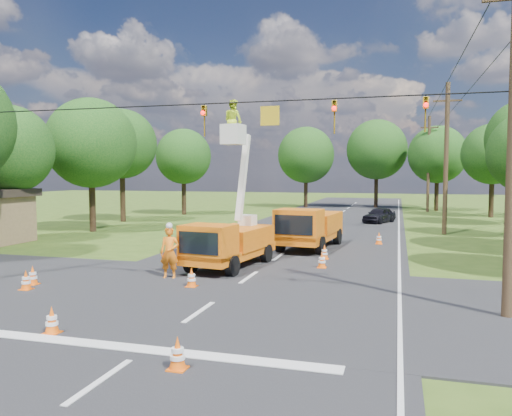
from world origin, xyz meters
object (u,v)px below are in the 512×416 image
(tree_far_c, at_px, (437,155))
(tree_far_a, at_px, (306,155))
(traffic_cone_4, at_px, (26,280))
(tree_left_d, at_px, (91,143))
(traffic_cone_3, at_px, (324,252))
(traffic_cone_0, at_px, (52,321))
(traffic_cone_7, at_px, (379,238))
(tree_left_c, at_px, (8,150))
(tree_left_e, at_px, (122,144))
(traffic_cone_8, at_px, (191,278))
(pole_right_far, at_px, (429,163))
(distant_car, at_px, (379,215))
(tree_right_e, at_px, (493,154))
(pole_right_mid, at_px, (446,157))
(traffic_cone_5, at_px, (33,276))
(second_truck, at_px, (309,227))
(tree_left_f, at_px, (184,157))
(tree_far_b, at_px, (377,150))
(bucket_truck, at_px, (229,231))
(traffic_cone_2, at_px, (322,260))
(traffic_cone_1, at_px, (178,354))
(ground_worker, at_px, (170,253))

(tree_far_c, bearing_deg, tree_far_a, 176.05)
(traffic_cone_4, relative_size, tree_left_d, 0.08)
(traffic_cone_3, bearing_deg, traffic_cone_0, -111.58)
(traffic_cone_7, xyz_separation_m, tree_left_c, (-20.99, -4.84, 5.08))
(traffic_cone_4, distance_m, tree_left_e, 25.80)
(traffic_cone_0, xyz_separation_m, traffic_cone_8, (1.32, 5.76, 0.00))
(traffic_cone_4, distance_m, pole_right_far, 44.05)
(distant_car, relative_size, tree_right_e, 0.44)
(distant_car, height_order, pole_right_mid, pole_right_mid)
(traffic_cone_5, xyz_separation_m, pole_right_mid, (15.69, 20.28, 4.75))
(second_truck, xyz_separation_m, traffic_cone_7, (3.55, 2.73, -0.82))
(traffic_cone_4, xyz_separation_m, tree_left_f, (-7.94, 31.01, 5.33))
(tree_left_f, height_order, tree_far_b, tree_far_b)
(pole_right_mid, xyz_separation_m, tree_far_b, (-5.50, 25.00, 1.70))
(bucket_truck, xyz_separation_m, second_truck, (2.38, 6.23, -0.40))
(second_truck, distance_m, pole_right_far, 30.11)
(tree_far_a, bearing_deg, pole_right_far, -12.53)
(distant_car, distance_m, tree_left_c, 27.48)
(traffic_cone_4, height_order, tree_left_f, tree_left_f)
(tree_left_d, relative_size, tree_far_a, 0.97)
(tree_left_c, distance_m, tree_left_f, 21.07)
(traffic_cone_5, distance_m, pole_right_far, 43.49)
(pole_right_mid, relative_size, tree_left_c, 1.24)
(tree_left_c, xyz_separation_m, tree_left_d, (1.50, 6.00, 0.69))
(traffic_cone_2, relative_size, traffic_cone_8, 1.00)
(traffic_cone_5, xyz_separation_m, traffic_cone_8, (5.67, 1.26, 0.00))
(distant_car, relative_size, traffic_cone_1, 5.33)
(traffic_cone_4, relative_size, tree_right_e, 0.08)
(tree_left_c, bearing_deg, distant_car, 40.60)
(second_truck, distance_m, traffic_cone_1, 17.17)
(tree_far_a, bearing_deg, bucket_truck, -84.67)
(traffic_cone_2, distance_m, pole_right_mid, 16.15)
(traffic_cone_1, height_order, tree_far_a, tree_far_a)
(traffic_cone_2, distance_m, traffic_cone_7, 8.30)
(traffic_cone_8, relative_size, pole_right_far, 0.07)
(traffic_cone_0, xyz_separation_m, tree_far_a, (-2.16, 47.78, 5.83))
(ground_worker, xyz_separation_m, traffic_cone_5, (-4.26, -2.44, -0.66))
(bucket_truck, relative_size, traffic_cone_2, 10.14)
(traffic_cone_4, bearing_deg, tree_right_e, 60.16)
(bucket_truck, xyz_separation_m, pole_right_mid, (9.94, 15.11, 3.53))
(ground_worker, distance_m, traffic_cone_8, 1.95)
(ground_worker, xyz_separation_m, pole_right_far, (11.43, 37.84, 4.09))
(traffic_cone_4, bearing_deg, traffic_cone_3, 44.78)
(tree_left_d, height_order, tree_far_a, tree_far_a)
(pole_right_far, bearing_deg, traffic_cone_8, -104.40)
(traffic_cone_5, distance_m, traffic_cone_7, 18.33)
(pole_right_far, relative_size, tree_right_e, 1.16)
(second_truck, height_order, traffic_cone_7, second_truck)
(ground_worker, height_order, traffic_cone_0, ground_worker)
(tree_far_c, bearing_deg, tree_left_f, -153.72)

